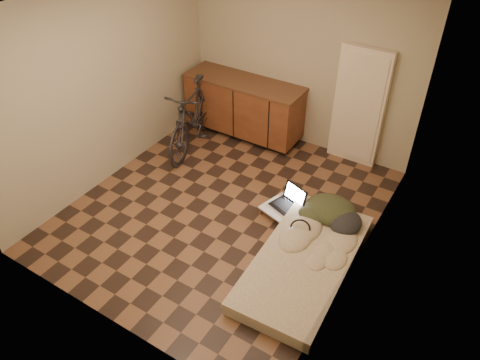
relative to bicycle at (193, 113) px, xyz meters
The scene contains 10 objects.
room_shell 1.73m from the bicycle, 39.81° to the right, with size 3.50×4.00×2.60m.
cabinets 0.84m from the bicycle, 57.39° to the left, with size 1.84×0.62×0.91m.
appliance_panel 2.36m from the bicycle, 23.62° to the left, with size 0.70×0.10×1.70m, color #F4E1C1.
bicycle is the anchor object (origin of this frame).
futon 2.88m from the bicycle, 28.41° to the right, with size 1.05×2.03×0.17m.
clothing_pile 2.59m from the bicycle, 12.86° to the right, with size 0.67×0.56×0.27m, color #2F361F, non-canonical shape.
headphones 2.54m from the bicycle, 24.61° to the right, with size 0.26×0.24×0.17m, color black, non-canonical shape.
lap_desk 2.18m from the bicycle, 19.99° to the right, with size 0.78×0.61×0.11m.
laptop 2.06m from the bicycle, 17.84° to the right, with size 0.45×0.42×0.25m.
mouse 2.38m from the bicycle, 20.83° to the right, with size 0.07×0.11×0.04m, color white.
Camera 1 is at (2.58, -3.74, 3.95)m, focal length 35.00 mm.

